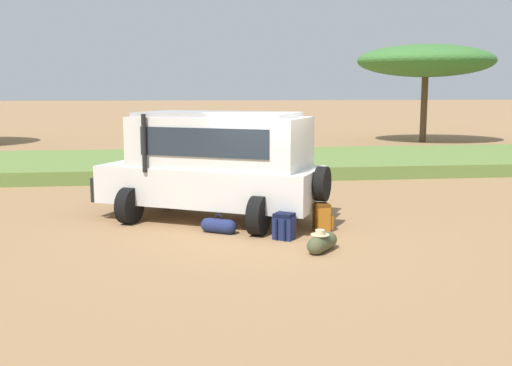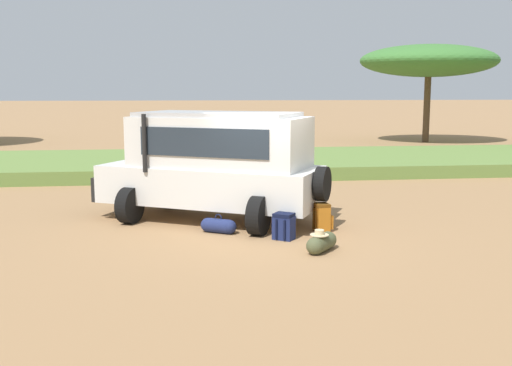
% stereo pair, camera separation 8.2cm
% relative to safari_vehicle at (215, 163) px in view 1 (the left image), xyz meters
% --- Properties ---
extents(ground_plane, '(320.00, 320.00, 0.00)m').
position_rel_safari_vehicle_xyz_m(ground_plane, '(1.01, -1.36, -1.29)').
color(ground_plane, '#9E754C').
extents(grass_bank, '(120.00, 7.00, 0.44)m').
position_rel_safari_vehicle_xyz_m(grass_bank, '(1.01, 8.93, -1.07)').
color(grass_bank, olive).
rests_on(grass_bank, ground_plane).
extents(safari_vehicle, '(5.33, 3.98, 2.44)m').
position_rel_safari_vehicle_xyz_m(safari_vehicle, '(0.00, 0.00, 0.00)').
color(safari_vehicle, silver).
rests_on(safari_vehicle, ground_plane).
extents(backpack_beside_front_wheel, '(0.41, 0.39, 0.58)m').
position_rel_safari_vehicle_xyz_m(backpack_beside_front_wheel, '(2.16, -1.34, -1.01)').
color(backpack_beside_front_wheel, '#B26619').
rests_on(backpack_beside_front_wheel, ground_plane).
extents(backpack_cluster_center, '(0.49, 0.50, 0.53)m').
position_rel_safari_vehicle_xyz_m(backpack_cluster_center, '(1.25, -1.93, -1.04)').
color(backpack_cluster_center, navy).
rests_on(backpack_cluster_center, ground_plane).
extents(duffel_bag_low_black_case, '(0.66, 0.74, 0.42)m').
position_rel_safari_vehicle_xyz_m(duffel_bag_low_black_case, '(1.77, -2.91, -1.13)').
color(duffel_bag_low_black_case, '#4C5133').
rests_on(duffel_bag_low_black_case, ground_plane).
extents(duffel_bag_soft_canvas, '(0.72, 0.54, 0.40)m').
position_rel_safari_vehicle_xyz_m(duffel_bag_soft_canvas, '(-0.01, -1.24, -1.15)').
color(duffel_bag_soft_canvas, navy).
rests_on(duffel_bag_soft_canvas, ground_plane).
extents(acacia_tree_centre_back, '(7.68, 6.69, 5.42)m').
position_rel_safari_vehicle_xyz_m(acacia_tree_centre_back, '(13.02, 19.13, 3.22)').
color(acacia_tree_centre_back, brown).
rests_on(acacia_tree_centre_back, ground_plane).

